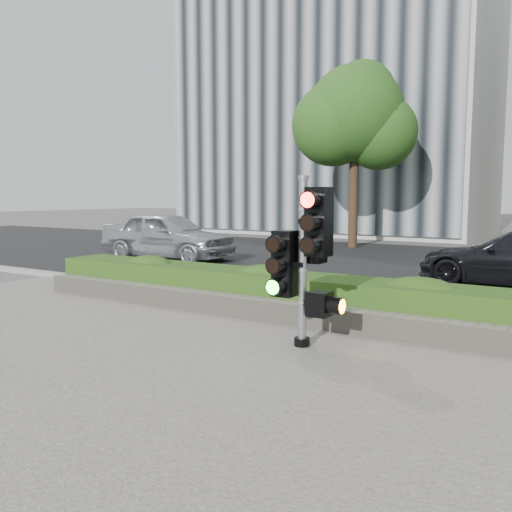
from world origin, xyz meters
name	(u,v)px	position (x,y,z in m)	size (l,w,h in m)	color
ground	(243,359)	(0.00, 0.00, 0.00)	(120.00, 120.00, 0.00)	#51514C
sidewalk	(85,430)	(0.00, -2.50, 0.01)	(16.00, 11.00, 0.03)	#9E9389
road	(441,268)	(0.00, 10.00, 0.01)	(60.00, 13.00, 0.02)	black
curb	(343,310)	(0.00, 3.15, 0.06)	(60.00, 0.25, 0.12)	gray
stone_wall	(311,315)	(0.00, 1.90, 0.20)	(12.00, 0.32, 0.34)	gray
hedge	(329,298)	(0.00, 2.55, 0.37)	(12.00, 1.00, 0.68)	#497F27
building_left	(338,97)	(-9.00, 23.00, 7.50)	(16.00, 9.00, 15.00)	#B7B7B2
tree_left	(355,118)	(-4.52, 14.56, 5.04)	(4.61, 4.03, 7.34)	black
traffic_signal	(306,253)	(0.42, 0.88, 1.29)	(0.79, 0.58, 2.29)	black
car_silver	(167,235)	(-7.92, 7.49, 0.79)	(1.81, 4.49, 1.53)	silver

